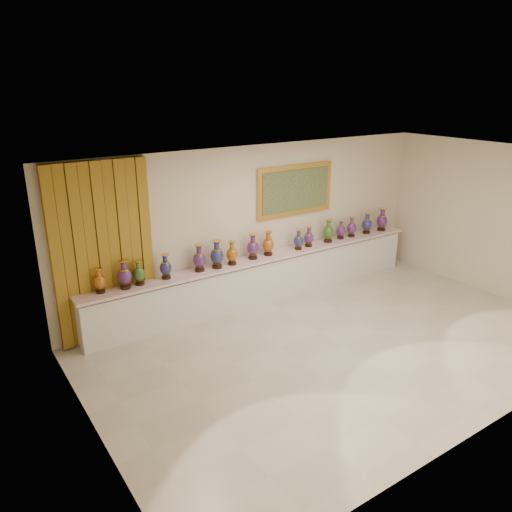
% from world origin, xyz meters
% --- Properties ---
extents(ground, '(8.00, 8.00, 0.00)m').
position_xyz_m(ground, '(0.00, 0.00, 0.00)').
color(ground, beige).
rests_on(ground, ground).
extents(room, '(8.00, 8.00, 8.00)m').
position_xyz_m(room, '(-2.40, 2.44, 1.59)').
color(room, beige).
rests_on(room, ground).
extents(counter, '(7.28, 0.48, 0.90)m').
position_xyz_m(counter, '(0.00, 2.27, 0.44)').
color(counter, white).
rests_on(counter, ground).
extents(vase_0, '(0.23, 0.23, 0.42)m').
position_xyz_m(vase_0, '(-3.18, 2.28, 1.09)').
color(vase_0, black).
rests_on(vase_0, counter).
extents(vase_1, '(0.26, 0.26, 0.49)m').
position_xyz_m(vase_1, '(-2.79, 2.23, 1.12)').
color(vase_1, black).
rests_on(vase_1, counter).
extents(vase_2, '(0.21, 0.21, 0.42)m').
position_xyz_m(vase_2, '(-2.53, 2.25, 1.09)').
color(vase_2, black).
rests_on(vase_2, counter).
extents(vase_3, '(0.25, 0.25, 0.44)m').
position_xyz_m(vase_3, '(-2.06, 2.26, 1.10)').
color(vase_3, black).
rests_on(vase_3, counter).
extents(vase_4, '(0.28, 0.28, 0.50)m').
position_xyz_m(vase_4, '(-1.41, 2.25, 1.12)').
color(vase_4, black).
rests_on(vase_4, counter).
extents(vase_5, '(0.30, 0.30, 0.52)m').
position_xyz_m(vase_5, '(-1.07, 2.22, 1.13)').
color(vase_5, black).
rests_on(vase_5, counter).
extents(vase_6, '(0.25, 0.25, 0.45)m').
position_xyz_m(vase_6, '(-0.76, 2.21, 1.10)').
color(vase_6, black).
rests_on(vase_6, counter).
extents(vase_7, '(0.30, 0.30, 0.49)m').
position_xyz_m(vase_7, '(-0.27, 2.27, 1.12)').
color(vase_7, black).
rests_on(vase_7, counter).
extents(vase_8, '(0.24, 0.24, 0.48)m').
position_xyz_m(vase_8, '(0.10, 2.27, 1.11)').
color(vase_8, black).
rests_on(vase_8, counter).
extents(vase_9, '(0.21, 0.21, 0.41)m').
position_xyz_m(vase_9, '(0.80, 2.22, 1.08)').
color(vase_9, black).
rests_on(vase_9, counter).
extents(vase_10, '(0.21, 0.21, 0.42)m').
position_xyz_m(vase_10, '(1.10, 2.25, 1.09)').
color(vase_10, black).
rests_on(vase_10, counter).
extents(vase_11, '(0.26, 0.26, 0.49)m').
position_xyz_m(vase_11, '(1.62, 2.25, 1.12)').
color(vase_11, black).
rests_on(vase_11, counter).
extents(vase_12, '(0.24, 0.24, 0.40)m').
position_xyz_m(vase_12, '(2.00, 2.28, 1.08)').
color(vase_12, black).
rests_on(vase_12, counter).
extents(vase_13, '(0.22, 0.22, 0.44)m').
position_xyz_m(vase_13, '(2.30, 2.26, 1.10)').
color(vase_13, black).
rests_on(vase_13, counter).
extents(vase_14, '(0.28, 0.28, 0.47)m').
position_xyz_m(vase_14, '(2.75, 2.25, 1.11)').
color(vase_14, black).
rests_on(vase_14, counter).
extents(vase_15, '(0.30, 0.30, 0.51)m').
position_xyz_m(vase_15, '(3.20, 2.22, 1.13)').
color(vase_15, black).
rests_on(vase_15, counter).
extents(label_card, '(0.10, 0.06, 0.00)m').
position_xyz_m(label_card, '(-1.41, 2.13, 0.90)').
color(label_card, white).
rests_on(label_card, counter).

